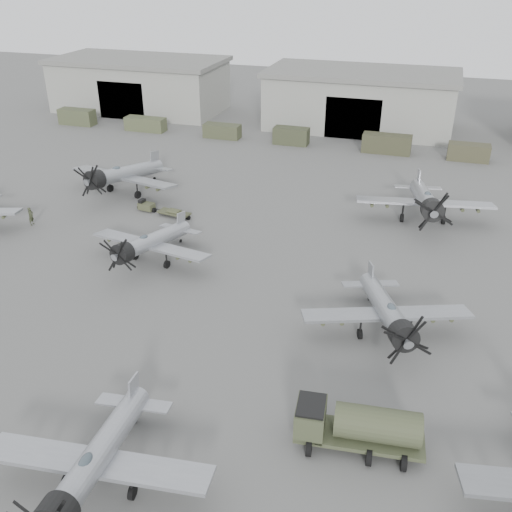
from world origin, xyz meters
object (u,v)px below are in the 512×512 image
(aircraft_far_0, at_px, (121,175))
(aircraft_far_1, at_px, (426,200))
(aircraft_mid_1, at_px, (148,243))
(fuel_tanker, at_px, (358,425))
(aircraft_mid_2, at_px, (388,313))
(ground_crew, at_px, (31,216))
(aircraft_near_1, at_px, (93,463))
(tug_trailer, at_px, (157,209))

(aircraft_far_0, bearing_deg, aircraft_far_1, 15.84)
(aircraft_mid_1, bearing_deg, fuel_tanker, -27.48)
(aircraft_far_0, relative_size, aircraft_far_1, 0.98)
(aircraft_mid_2, distance_m, ground_crew, 37.41)
(aircraft_near_1, height_order, tug_trailer, aircraft_near_1)
(tug_trailer, bearing_deg, aircraft_mid_1, -58.50)
(ground_crew, bearing_deg, aircraft_near_1, -138.65)
(ground_crew, bearing_deg, aircraft_mid_1, -104.70)
(aircraft_mid_2, distance_m, aircraft_far_0, 36.66)
(aircraft_near_1, relative_size, aircraft_far_1, 0.87)
(aircraft_mid_2, xyz_separation_m, aircraft_far_0, (-31.52, 18.73, 0.26))
(fuel_tanker, bearing_deg, tug_trailer, 128.14)
(fuel_tanker, xyz_separation_m, ground_crew, (-35.90, 19.52, -0.63))
(aircraft_mid_1, distance_m, aircraft_mid_2, 21.70)
(aircraft_mid_2, xyz_separation_m, ground_crew, (-36.35, 8.79, -1.25))
(tug_trailer, bearing_deg, fuel_tanker, -37.68)
(aircraft_mid_2, bearing_deg, aircraft_far_1, 65.58)
(tug_trailer, bearing_deg, aircraft_near_1, -60.18)
(aircraft_far_0, relative_size, tug_trailer, 2.20)
(aircraft_far_0, bearing_deg, aircraft_mid_2, -19.06)
(aircraft_near_1, relative_size, aircraft_far_0, 0.88)
(tug_trailer, bearing_deg, aircraft_mid_2, -22.59)
(aircraft_far_0, bearing_deg, aircraft_near_1, -50.93)
(aircraft_mid_1, height_order, aircraft_mid_2, aircraft_mid_2)
(aircraft_mid_2, bearing_deg, fuel_tanker, -112.80)
(aircraft_near_1, xyz_separation_m, aircraft_far_1, (14.00, 39.05, 0.32))
(aircraft_near_1, relative_size, fuel_tanker, 1.65)
(aircraft_mid_1, xyz_separation_m, aircraft_far_0, (-10.39, 13.81, 0.37))
(aircraft_near_1, distance_m, ground_crew, 35.80)
(aircraft_mid_1, distance_m, ground_crew, 15.74)
(aircraft_near_1, relative_size, ground_crew, 6.37)
(fuel_tanker, bearing_deg, aircraft_near_1, -155.09)
(aircraft_far_0, bearing_deg, ground_crew, -104.26)
(fuel_tanker, distance_m, tug_trailer, 36.23)
(fuel_tanker, bearing_deg, aircraft_far_1, 80.71)
(aircraft_mid_2, distance_m, tug_trailer, 29.89)
(aircraft_mid_2, bearing_deg, aircraft_mid_1, 146.49)
(aircraft_near_1, relative_size, aircraft_mid_2, 1.01)
(aircraft_far_1, bearing_deg, aircraft_mid_2, -103.83)
(aircraft_mid_1, relative_size, aircraft_far_0, 0.85)
(aircraft_far_0, xyz_separation_m, aircraft_far_1, (33.00, 2.42, 0.04))
(aircraft_near_1, height_order, fuel_tanker, aircraft_near_1)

